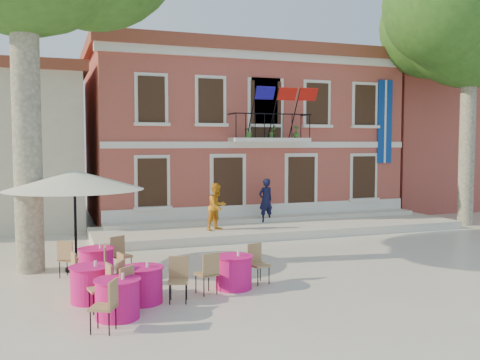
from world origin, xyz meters
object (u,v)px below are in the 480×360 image
cafe_table_2 (91,282)px  cafe_table_3 (96,262)px  plane_tree_east (471,17)px  pedestrian_orange (217,207)px  cafe_table_1 (234,271)px  cafe_table_4 (143,283)px  patio_umbrella (75,180)px  cafe_table_0 (118,297)px  pedestrian_navy (266,200)px

cafe_table_2 → cafe_table_3: same height
plane_tree_east → cafe_table_3: size_ratio=6.11×
pedestrian_orange → cafe_table_2: bearing=-156.0°
plane_tree_east → cafe_table_1: plane_tree_east is taller
cafe_table_2 → cafe_table_4: bearing=-22.7°
plane_tree_east → cafe_table_2: 18.28m
cafe_table_2 → cafe_table_1: bearing=-0.6°
cafe_table_4 → patio_umbrella: bearing=109.1°
cafe_table_3 → cafe_table_1: bearing=-34.1°
cafe_table_1 → cafe_table_4: same height
pedestrian_orange → cafe_table_4: pedestrian_orange is taller
cafe_table_2 → cafe_table_3: bearing=82.2°
plane_tree_east → cafe_table_4: (-14.30, -6.35, -8.02)m
cafe_table_0 → cafe_table_2: size_ratio=0.97×
cafe_table_1 → cafe_table_2: (-3.20, 0.03, 0.00)m
cafe_table_2 → cafe_table_4: (1.03, -0.43, 0.01)m
patio_umbrella → cafe_table_4: (1.19, -3.44, -1.97)m
patio_umbrella → cafe_table_3: patio_umbrella is taller
pedestrian_orange → cafe_table_0: (-4.35, -7.64, -0.71)m
pedestrian_orange → cafe_table_2: pedestrian_orange is taller
pedestrian_orange → cafe_table_4: 7.78m
cafe_table_4 → cafe_table_3: bearing=107.7°
plane_tree_east → cafe_table_4: 17.58m
cafe_table_3 → cafe_table_4: size_ratio=1.03×
cafe_table_4 → pedestrian_orange: bearing=61.2°
cafe_table_2 → cafe_table_4: 1.12m
cafe_table_0 → cafe_table_2: bearing=107.6°
pedestrian_navy → cafe_table_2: size_ratio=0.86×
pedestrian_navy → cafe_table_3: bearing=26.7°
pedestrian_navy → cafe_table_3: pedestrian_navy is taller
plane_tree_east → pedestrian_orange: size_ratio=6.87×
cafe_table_4 → cafe_table_2: bearing=157.3°
patio_umbrella → cafe_table_3: 2.28m
patio_umbrella → cafe_table_3: (0.43, -1.06, -1.97)m
cafe_table_1 → cafe_table_3: same height
pedestrian_navy → cafe_table_3: size_ratio=0.91×
cafe_table_0 → cafe_table_1: bearing=24.2°
pedestrian_orange → cafe_table_1: pedestrian_orange is taller
patio_umbrella → cafe_table_2: patio_umbrella is taller
cafe_table_3 → cafe_table_0: bearing=-87.5°
patio_umbrella → cafe_table_3: bearing=-67.7°
cafe_table_0 → cafe_table_1: (2.79, 1.25, 0.00)m
plane_tree_east → cafe_table_0: (-14.92, -7.20, -8.02)m
plane_tree_east → patio_umbrella: (-15.49, -2.90, -6.04)m
cafe_table_1 → plane_tree_east: bearing=26.1°
cafe_table_2 → pedestrian_orange: bearing=53.1°
patio_umbrella → pedestrian_orange: 6.09m
pedestrian_orange → cafe_table_3: size_ratio=0.89×
pedestrian_navy → cafe_table_4: size_ratio=0.93×
pedestrian_orange → cafe_table_0: size_ratio=0.87×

